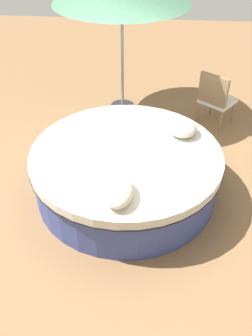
% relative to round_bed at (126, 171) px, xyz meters
% --- Properties ---
extents(ground_plane, '(16.00, 16.00, 0.00)m').
position_rel_round_bed_xyz_m(ground_plane, '(0.00, 0.00, -0.34)').
color(ground_plane, olive).
extents(round_bed, '(2.52, 2.52, 0.67)m').
position_rel_round_bed_xyz_m(round_bed, '(0.00, 0.00, 0.00)').
color(round_bed, '#38478C').
rests_on(round_bed, ground_plane).
extents(throw_pillow_0, '(0.54, 0.34, 0.20)m').
position_rel_round_bed_xyz_m(throw_pillow_0, '(0.88, -0.01, 0.43)').
color(throw_pillow_0, beige).
rests_on(throw_pillow_0, round_bed).
extents(throw_pillow_1, '(0.42, 0.39, 0.20)m').
position_rel_round_bed_xyz_m(throw_pillow_1, '(-0.48, 0.74, 0.43)').
color(throw_pillow_1, beige).
rests_on(throw_pillow_1, round_bed).
extents(patio_chair, '(0.71, 0.72, 0.98)m').
position_rel_round_bed_xyz_m(patio_chair, '(-1.86, 1.36, 0.22)').
color(patio_chair, '#997A56').
rests_on(patio_chair, ground_plane).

